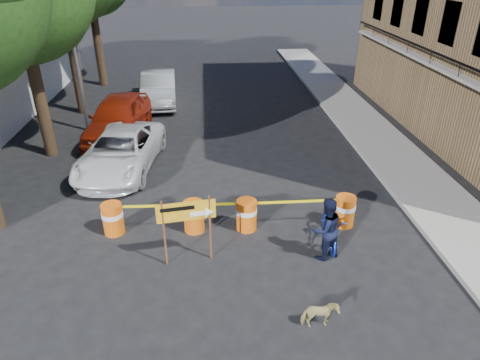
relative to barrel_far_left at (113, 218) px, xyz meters
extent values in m
plane|color=black|center=(3.45, -1.46, -0.47)|extent=(120.00, 120.00, 0.00)
cube|color=gray|center=(9.65, 4.54, -0.40)|extent=(2.40, 40.00, 0.15)
cylinder|color=#332316|center=(-3.35, 5.54, 1.91)|extent=(0.44, 0.44, 4.76)
sphere|color=#1C4714|center=(-4.10, 6.16, 4.80)|extent=(3.50, 3.50, 3.50)
cylinder|color=#332316|center=(-3.35, 10.54, 2.19)|extent=(0.44, 0.44, 5.32)
cylinder|color=#332316|center=(-3.35, 15.54, 1.99)|extent=(0.44, 0.44, 4.93)
cylinder|color=gray|center=(-2.55, 8.04, 3.53)|extent=(0.16, 0.16, 8.00)
cylinder|color=orange|center=(0.00, 0.00, -0.02)|extent=(0.56, 0.56, 0.90)
cylinder|color=white|center=(0.00, 0.00, 0.13)|extent=(0.58, 0.58, 0.14)
cylinder|color=orange|center=(2.20, -0.06, -0.02)|extent=(0.56, 0.56, 0.90)
cylinder|color=white|center=(2.20, -0.06, 0.13)|extent=(0.58, 0.58, 0.14)
cylinder|color=orange|center=(3.65, -0.11, -0.02)|extent=(0.56, 0.56, 0.90)
cylinder|color=white|center=(3.65, -0.11, 0.13)|extent=(0.58, 0.58, 0.14)
cylinder|color=orange|center=(6.42, -0.13, -0.02)|extent=(0.56, 0.56, 0.90)
cylinder|color=white|center=(6.42, -0.13, 0.13)|extent=(0.58, 0.58, 0.14)
cylinder|color=#592D19|center=(1.54, -1.49, 0.44)|extent=(0.05, 0.05, 1.82)
cylinder|color=#592D19|center=(2.64, -1.34, 0.44)|extent=(0.05, 0.05, 1.82)
cube|color=orange|center=(2.09, -1.41, 0.99)|extent=(1.40, 0.22, 0.50)
cube|color=white|center=(2.37, -1.39, 0.90)|extent=(0.40, 0.07, 0.12)
cone|color=white|center=(2.64, -1.36, 0.90)|extent=(0.26, 0.29, 0.26)
cube|color=black|center=(1.89, -1.46, 1.09)|extent=(0.80, 0.12, 0.10)
imported|color=black|center=(5.48, -1.51, 0.37)|extent=(0.99, 0.89, 1.68)
imported|color=#1431A9|center=(5.79, -0.92, 0.41)|extent=(0.71, 0.99, 1.76)
imported|color=tan|center=(4.81, -3.79, -0.16)|extent=(0.77, 0.40, 0.63)
imported|color=silver|center=(-0.40, 4.02, 0.22)|extent=(2.94, 5.23, 1.38)
imported|color=#98210C|center=(-0.99, 7.14, 0.38)|extent=(2.50, 5.19, 1.71)
imported|color=#B0B1B7|center=(0.27, 11.75, 0.32)|extent=(1.96, 4.91, 1.59)
camera|label=1|loc=(2.66, -10.05, 6.36)|focal=32.00mm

